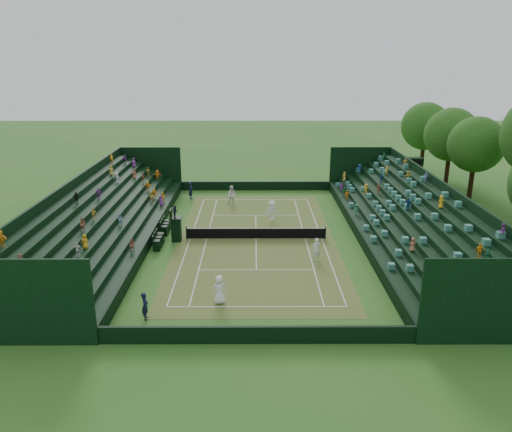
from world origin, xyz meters
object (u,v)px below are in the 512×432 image
object	(u,v)px
tennis_net	(256,233)
player_near_east	(316,249)
player_far_west	(232,195)
player_far_east	(272,211)
umpire_chair	(176,226)
player_near_west	(219,290)

from	to	relation	value
tennis_net	player_near_east	size ratio (longest dim) A/B	6.64
tennis_net	player_far_west	size ratio (longest dim) A/B	5.90
player_far_east	player_far_west	bearing A→B (deg)	101.32
umpire_chair	player_far_east	distance (m)	9.64
tennis_net	umpire_chair	world-z (taller)	umpire_chair
player_near_west	player_far_east	xyz separation A→B (m)	(3.78, 16.22, 0.03)
player_near_west	player_far_east	world-z (taller)	player_far_east
umpire_chair	player_near_west	world-z (taller)	umpire_chair
player_far_west	player_far_east	distance (m)	6.60
player_near_east	player_far_east	bearing A→B (deg)	-82.72
umpire_chair	player_near_east	xyz separation A→B (m)	(11.01, -4.14, -0.42)
tennis_net	player_near_east	bearing A→B (deg)	-45.94
player_near_west	player_near_east	distance (m)	9.56
player_far_west	player_far_east	xyz separation A→B (m)	(3.91, -5.31, -0.04)
player_far_west	player_far_east	size ratio (longest dim) A/B	1.04
tennis_net	player_near_west	size ratio (longest dim) A/B	6.34
player_near_west	player_far_west	bearing A→B (deg)	-98.74
player_near_east	umpire_chair	bearing A→B (deg)	-30.72
player_far_west	player_near_east	bearing A→B (deg)	-53.95
tennis_net	player_far_east	distance (m)	5.08
player_near_west	umpire_chair	bearing A→B (deg)	-77.74
umpire_chair	player_far_east	world-z (taller)	umpire_chair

